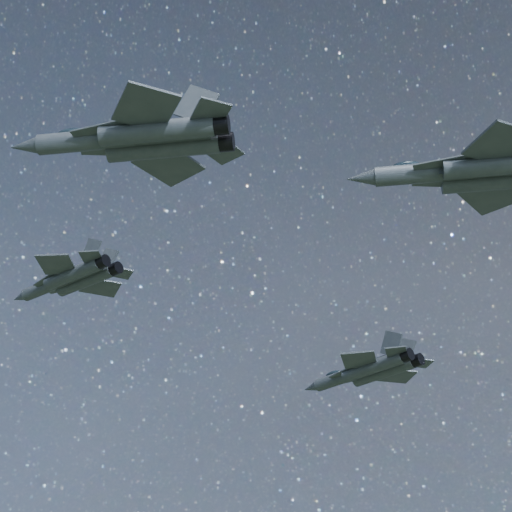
% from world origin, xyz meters
% --- Properties ---
extents(jet_lead, '(15.35, 10.63, 3.86)m').
position_xyz_m(jet_lead, '(-23.47, -2.64, 145.38)').
color(jet_lead, '#343C41').
extents(jet_left, '(16.88, 11.35, 4.26)m').
position_xyz_m(jet_left, '(-2.02, 24.16, 141.36)').
color(jet_left, '#343C41').
extents(jet_right, '(17.88, 11.97, 4.52)m').
position_xyz_m(jet_right, '(-3.32, -20.21, 143.81)').
color(jet_right, '#343C41').
extents(jet_slot, '(18.19, 12.18, 4.60)m').
position_xyz_m(jet_slot, '(17.90, -4.27, 144.13)').
color(jet_slot, '#343C41').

